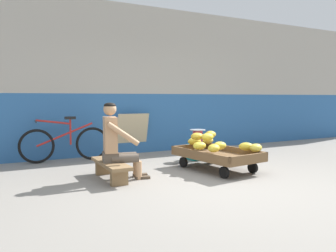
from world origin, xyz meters
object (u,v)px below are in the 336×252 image
object	(u,v)px
banana_cart	(217,156)
vendor_seated	(116,141)
bicycle_near_left	(65,143)
plastic_crate	(198,152)
weighing_scale	(198,137)
low_bench	(111,166)
sign_board	(132,134)

from	to	relation	value
banana_cart	vendor_seated	xyz separation A→B (m)	(-1.70, 0.17, 0.33)
banana_cart	bicycle_near_left	bearing A→B (deg)	136.78
plastic_crate	weighing_scale	size ratio (longest dim) A/B	1.20
low_bench	weighing_scale	distance (m)	2.21
vendor_seated	weighing_scale	bearing A→B (deg)	22.92
low_bench	plastic_crate	size ratio (longest dim) A/B	3.07
sign_board	weighing_scale	bearing A→B (deg)	-55.09
weighing_scale	sign_board	world-z (taller)	sign_board
banana_cart	weighing_scale	bearing A→B (deg)	75.55
low_bench	bicycle_near_left	xyz separation A→B (m)	(-0.31, 1.78, 0.15)
banana_cart	vendor_seated	bearing A→B (deg)	174.44
weighing_scale	bicycle_near_left	distance (m)	2.54
bicycle_near_left	sign_board	distance (m)	1.50
banana_cart	bicycle_near_left	distance (m)	2.87
bicycle_near_left	low_bench	bearing A→B (deg)	-80.21
vendor_seated	sign_board	world-z (taller)	vendor_seated
vendor_seated	weighing_scale	size ratio (longest dim) A/B	3.80
banana_cart	bicycle_near_left	world-z (taller)	bicycle_near_left
low_bench	banana_cart	bearing A→B (deg)	-5.86
weighing_scale	low_bench	bearing A→B (deg)	-158.38
low_bench	vendor_seated	xyz separation A→B (m)	(0.09, -0.02, 0.37)
vendor_seated	low_bench	bearing A→B (deg)	168.40
plastic_crate	vendor_seated	bearing A→B (deg)	-157.05
low_bench	bicycle_near_left	bearing A→B (deg)	99.79
bicycle_near_left	sign_board	world-z (taller)	sign_board
banana_cart	weighing_scale	world-z (taller)	weighing_scale
banana_cart	plastic_crate	size ratio (longest dim) A/B	4.26
bicycle_near_left	vendor_seated	bearing A→B (deg)	-77.66
banana_cart	low_bench	bearing A→B (deg)	174.14
low_bench	weighing_scale	xyz separation A→B (m)	(2.04, 0.81, 0.25)
bicycle_near_left	plastic_crate	bearing A→B (deg)	-22.51
low_bench	vendor_seated	size ratio (longest dim) A/B	0.97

